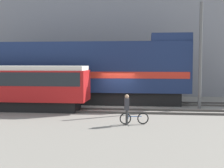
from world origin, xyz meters
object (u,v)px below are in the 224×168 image
object	(u,v)px
streetcar	(13,85)
bicycle	(134,118)
freight_locomotive	(77,72)
person	(127,107)
utility_pole_center	(200,56)

from	to	relation	value
streetcar	bicycle	world-z (taller)	streetcar
freight_locomotive	streetcar	world-z (taller)	freight_locomotive
person	utility_pole_center	bearing A→B (deg)	52.84
streetcar	utility_pole_center	world-z (taller)	utility_pole_center
bicycle	utility_pole_center	world-z (taller)	utility_pole_center
freight_locomotive	bicycle	bearing A→B (deg)	-58.85
bicycle	utility_pole_center	size ratio (longest dim) A/B	0.21
streetcar	bicycle	bearing A→B (deg)	-25.43
freight_locomotive	bicycle	world-z (taller)	freight_locomotive
streetcar	person	bearing A→B (deg)	-27.69
freight_locomotive	streetcar	bearing A→B (deg)	-131.60
streetcar	bicycle	distance (m)	9.62
bicycle	person	xyz separation A→B (m)	(-0.39, -0.22, 0.67)
bicycle	streetcar	bearing A→B (deg)	154.57
freight_locomotive	bicycle	size ratio (longest dim) A/B	11.64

